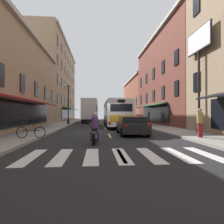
{
  "coord_description": "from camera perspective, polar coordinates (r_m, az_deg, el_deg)",
  "views": [
    {
      "loc": [
        -0.93,
        -17.1,
        1.57
      ],
      "look_at": [
        0.72,
        3.02,
        1.74
      ],
      "focal_mm": 30.5,
      "sensor_mm": 36.0,
      "label": 1
    }
  ],
  "objects": [
    {
      "name": "ground_plane",
      "position": [
        17.2,
        -1.57,
        -5.9
      ],
      "size": [
        34.8,
        80.0,
        0.1
      ],
      "primitive_type": "cube",
      "color": "black"
    },
    {
      "name": "lane_centre_dashes",
      "position": [
        16.95,
        -1.53,
        -5.79
      ],
      "size": [
        0.14,
        73.9,
        0.01
      ],
      "color": "#DBCC4C",
      "rests_on": "ground"
    },
    {
      "name": "crosswalk_near",
      "position": [
        7.33,
        2.76,
        -12.81
      ],
      "size": [
        7.1,
        2.8,
        0.01
      ],
      "color": "silver",
      "rests_on": "ground"
    },
    {
      "name": "sidewalk_left",
      "position": [
        17.87,
        -20.9,
        -5.27
      ],
      "size": [
        3.0,
        80.0,
        0.14
      ],
      "primitive_type": "cube",
      "color": "gray",
      "rests_on": "ground"
    },
    {
      "name": "sidewalk_right",
      "position": [
        18.48,
        17.1,
        -5.13
      ],
      "size": [
        3.0,
        80.0,
        0.14
      ],
      "primitive_type": "cube",
      "color": "gray",
      "rests_on": "ground"
    },
    {
      "name": "billboard_sign",
      "position": [
        17.0,
        24.58,
        16.2
      ],
      "size": [
        0.4,
        3.34,
        8.07
      ],
      "color": "black",
      "rests_on": "sidewalk_right"
    },
    {
      "name": "transit_bus",
      "position": [
        23.42,
        1.08,
        -0.36
      ],
      "size": [
        2.74,
        11.91,
        3.09
      ],
      "color": "silver",
      "rests_on": "ground"
    },
    {
      "name": "box_truck",
      "position": [
        32.82,
        -6.55,
        0.35
      ],
      "size": [
        2.71,
        7.84,
        3.99
      ],
      "color": "white",
      "rests_on": "ground"
    },
    {
      "name": "sedan_near",
      "position": [
        14.28,
        5.92,
        -3.99
      ],
      "size": [
        2.02,
        4.32,
        1.35
      ],
      "color": "black",
      "rests_on": "ground"
    },
    {
      "name": "sedan_mid",
      "position": [
        43.16,
        -6.04,
        -1.7
      ],
      "size": [
        1.95,
        4.6,
        1.28
      ],
      "color": "maroon",
      "rests_on": "ground"
    },
    {
      "name": "motorcycle_rider",
      "position": [
        10.21,
        -5.16,
        -5.33
      ],
      "size": [
        0.62,
        2.07,
        1.66
      ],
      "color": "black",
      "rests_on": "ground"
    },
    {
      "name": "bicycle_near",
      "position": [
        12.13,
        -23.11,
        -5.5
      ],
      "size": [
        1.71,
        0.48,
        0.91
      ],
      "color": "black",
      "rests_on": "sidewalk_left"
    },
    {
      "name": "pedestrian_near",
      "position": [
        12.75,
        24.86,
        -2.68
      ],
      "size": [
        0.38,
        0.52,
        1.76
      ],
      "rotation": [
        0.0,
        0.0,
        2.9
      ],
      "color": "maroon",
      "rests_on": "sidewalk_right"
    },
    {
      "name": "pedestrian_mid",
      "position": [
        26.97,
        10.91,
        -1.6
      ],
      "size": [
        0.36,
        0.36,
        1.76
      ],
      "rotation": [
        0.0,
        0.0,
        3.09
      ],
      "color": "maroon",
      "rests_on": "sidewalk_right"
    },
    {
      "name": "street_lamp_twin",
      "position": [
        27.04,
        -12.98,
        2.84
      ],
      "size": [
        1.42,
        0.32,
        5.41
      ],
      "color": "black",
      "rests_on": "sidewalk_left"
    }
  ]
}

